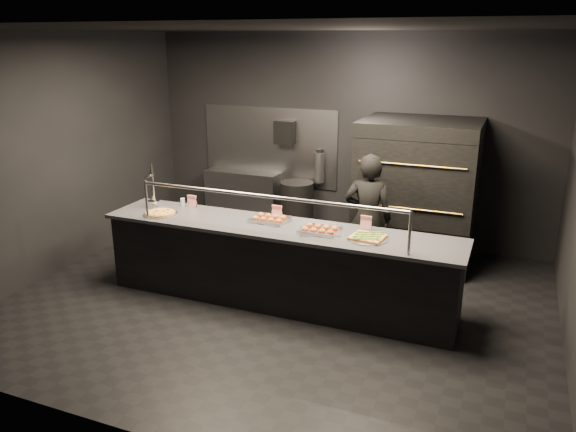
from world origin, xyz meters
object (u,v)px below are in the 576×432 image
(service_counter, at_px, (278,264))
(prep_shelf, at_px, (243,199))
(square_pizza, at_px, (368,238))
(trash_bin, at_px, (297,209))
(round_pizza, at_px, (160,213))
(towel_dispenser, at_px, (285,132))
(beer_tap, at_px, (153,194))
(worker, at_px, (368,218))
(fire_extinguisher, at_px, (319,167))
(slider_tray_b, at_px, (320,230))
(slider_tray_a, at_px, (270,219))
(pizza_oven, at_px, (417,191))

(service_counter, height_order, prep_shelf, service_counter)
(square_pizza, height_order, trash_bin, square_pizza)
(round_pizza, relative_size, square_pizza, 0.96)
(towel_dispenser, xyz_separation_m, square_pizza, (1.93, -2.43, -0.61))
(prep_shelf, height_order, round_pizza, round_pizza)
(beer_tap, bearing_deg, round_pizza, -42.07)
(beer_tap, relative_size, worker, 0.36)
(prep_shelf, bearing_deg, service_counter, -55.41)
(service_counter, distance_m, trash_bin, 2.30)
(fire_extinguisher, distance_m, worker, 1.80)
(prep_shelf, distance_m, slider_tray_b, 3.18)
(towel_dispenser, xyz_separation_m, worker, (1.66, -1.38, -0.75))
(slider_tray_b, relative_size, worker, 0.31)
(beer_tap, xyz_separation_m, square_pizza, (2.73, -0.13, -0.14))
(slider_tray_b, bearing_deg, service_counter, 178.42)
(service_counter, relative_size, slider_tray_b, 8.23)
(fire_extinguisher, relative_size, slider_tray_a, 1.06)
(pizza_oven, xyz_separation_m, slider_tray_b, (-0.70, -1.91, -0.02))
(service_counter, distance_m, square_pizza, 1.14)
(service_counter, relative_size, worker, 2.55)
(service_counter, bearing_deg, square_pizza, -2.09)
(towel_dispenser, distance_m, fire_extinguisher, 0.74)
(pizza_oven, height_order, beer_tap, pizza_oven)
(beer_tap, bearing_deg, prep_shelf, 87.57)
(round_pizza, bearing_deg, towel_dispenser, 77.66)
(slider_tray_b, bearing_deg, beer_tap, 177.11)
(beer_tap, distance_m, worker, 2.64)
(slider_tray_b, distance_m, trash_bin, 2.55)
(prep_shelf, bearing_deg, beer_tap, -92.43)
(pizza_oven, bearing_deg, prep_shelf, 171.46)
(prep_shelf, xyz_separation_m, slider_tray_a, (1.45, -2.19, 0.50))
(beer_tap, bearing_deg, fire_extinguisher, 59.73)
(fire_extinguisher, relative_size, trash_bin, 0.60)
(square_pizza, bearing_deg, prep_shelf, 138.14)
(slider_tray_b, height_order, worker, worker)
(pizza_oven, bearing_deg, service_counter, -122.27)
(slider_tray_a, height_order, trash_bin, slider_tray_a)
(beer_tap, bearing_deg, slider_tray_a, 1.35)
(towel_dispenser, xyz_separation_m, beer_tap, (-0.79, -2.29, -0.47))
(prep_shelf, relative_size, fire_extinguisher, 2.38)
(service_counter, xyz_separation_m, worker, (0.76, 1.01, 0.34))
(beer_tap, bearing_deg, service_counter, -3.27)
(trash_bin, bearing_deg, square_pizza, -53.43)
(pizza_oven, bearing_deg, trash_bin, 170.52)
(towel_dispenser, xyz_separation_m, fire_extinguisher, (0.55, 0.01, -0.49))
(slider_tray_a, distance_m, slider_tray_b, 0.67)
(worker, bearing_deg, towel_dispenser, -49.54)
(worker, bearing_deg, service_counter, 42.98)
(fire_extinguisher, xyz_separation_m, worker, (1.11, -1.39, -0.26))
(towel_dispenser, relative_size, fire_extinguisher, 0.69)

